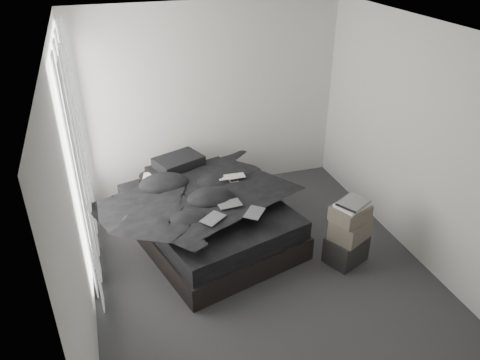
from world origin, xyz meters
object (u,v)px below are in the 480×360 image
object	(u,v)px
laptop	(233,174)
side_stand	(154,197)
box_lower	(346,249)
bed	(209,227)

from	to	relation	value
laptop	side_stand	bearing A→B (deg)	153.29
side_stand	box_lower	world-z (taller)	side_stand
bed	laptop	distance (m)	0.73
bed	side_stand	xyz separation A→B (m)	(-0.56, 0.66, 0.17)
laptop	box_lower	size ratio (longest dim) A/B	0.77
side_stand	bed	bearing A→B (deg)	-49.76
bed	box_lower	distance (m)	1.66
bed	side_stand	bearing A→B (deg)	114.58
side_stand	laptop	bearing A→B (deg)	-29.04
bed	box_lower	world-z (taller)	box_lower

